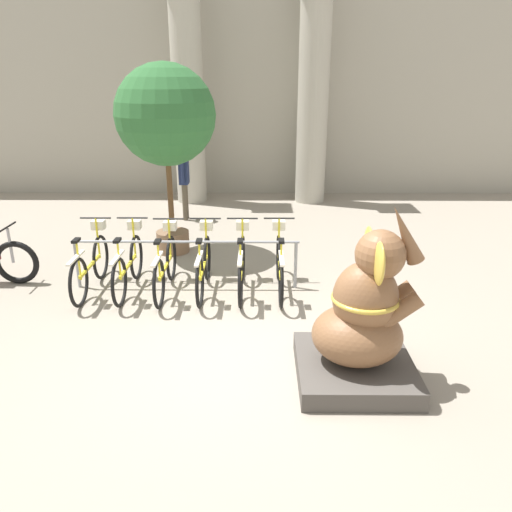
{
  "coord_description": "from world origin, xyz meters",
  "views": [
    {
      "loc": [
        0.24,
        -5.2,
        3.15
      ],
      "look_at": [
        0.19,
        0.65,
        1.0
      ],
      "focal_mm": 35.0,
      "sensor_mm": 36.0,
      "label": 1
    }
  ],
  "objects_px": {
    "bicycle_0": "(91,264)",
    "elephant_statue": "(362,323)",
    "bicycle_2": "(166,266)",
    "bicycle_3": "(204,265)",
    "bicycle_4": "(242,265)",
    "person_pedestrian": "(184,175)",
    "bicycle_1": "(129,264)",
    "potted_tree": "(166,119)",
    "bicycle_5": "(280,265)"
  },
  "relations": [
    {
      "from": "bicycle_2",
      "to": "bicycle_4",
      "type": "relative_size",
      "value": 1.0
    },
    {
      "from": "elephant_statue",
      "to": "bicycle_0",
      "type": "bearing_deg",
      "value": 147.47
    },
    {
      "from": "bicycle_4",
      "to": "elephant_statue",
      "type": "distance_m",
      "value": 2.7
    },
    {
      "from": "bicycle_4",
      "to": "potted_tree",
      "type": "bearing_deg",
      "value": 127.01
    },
    {
      "from": "bicycle_5",
      "to": "person_pedestrian",
      "type": "height_order",
      "value": "person_pedestrian"
    },
    {
      "from": "bicycle_1",
      "to": "bicycle_3",
      "type": "bearing_deg",
      "value": -1.28
    },
    {
      "from": "bicycle_5",
      "to": "potted_tree",
      "type": "height_order",
      "value": "potted_tree"
    },
    {
      "from": "bicycle_5",
      "to": "potted_tree",
      "type": "xyz_separation_m",
      "value": [
        -1.92,
        1.78,
        2.0
      ]
    },
    {
      "from": "bicycle_0",
      "to": "bicycle_3",
      "type": "xyz_separation_m",
      "value": [
        1.72,
        -0.02,
        0.0
      ]
    },
    {
      "from": "bicycle_2",
      "to": "bicycle_5",
      "type": "relative_size",
      "value": 1.0
    },
    {
      "from": "bicycle_2",
      "to": "bicycle_3",
      "type": "height_order",
      "value": "same"
    },
    {
      "from": "bicycle_1",
      "to": "potted_tree",
      "type": "relative_size",
      "value": 0.52
    },
    {
      "from": "elephant_statue",
      "to": "potted_tree",
      "type": "bearing_deg",
      "value": 123.36
    },
    {
      "from": "bicycle_1",
      "to": "bicycle_3",
      "type": "distance_m",
      "value": 1.15
    },
    {
      "from": "bicycle_4",
      "to": "potted_tree",
      "type": "xyz_separation_m",
      "value": [
        -1.35,
        1.79,
        2.0
      ]
    },
    {
      "from": "bicycle_3",
      "to": "bicycle_4",
      "type": "xyz_separation_m",
      "value": [
        0.57,
        0.01,
        0.0
      ]
    },
    {
      "from": "bicycle_1",
      "to": "bicycle_4",
      "type": "height_order",
      "value": "same"
    },
    {
      "from": "person_pedestrian",
      "to": "potted_tree",
      "type": "distance_m",
      "value": 2.63
    },
    {
      "from": "bicycle_3",
      "to": "potted_tree",
      "type": "xyz_separation_m",
      "value": [
        -0.78,
        1.8,
        2.0
      ]
    },
    {
      "from": "bicycle_1",
      "to": "bicycle_4",
      "type": "relative_size",
      "value": 1.0
    },
    {
      "from": "elephant_statue",
      "to": "potted_tree",
      "type": "height_order",
      "value": "potted_tree"
    },
    {
      "from": "bicycle_4",
      "to": "potted_tree",
      "type": "distance_m",
      "value": 3.0
    },
    {
      "from": "potted_tree",
      "to": "bicycle_2",
      "type": "bearing_deg",
      "value": -83.71
    },
    {
      "from": "bicycle_0",
      "to": "bicycle_1",
      "type": "xyz_separation_m",
      "value": [
        0.57,
        0.01,
        0.0
      ]
    },
    {
      "from": "bicycle_3",
      "to": "elephant_statue",
      "type": "distance_m",
      "value": 3.03
    },
    {
      "from": "bicycle_4",
      "to": "person_pedestrian",
      "type": "height_order",
      "value": "person_pedestrian"
    },
    {
      "from": "bicycle_4",
      "to": "elephant_statue",
      "type": "relative_size",
      "value": 0.89
    },
    {
      "from": "bicycle_1",
      "to": "bicycle_4",
      "type": "bearing_deg",
      "value": -0.55
    },
    {
      "from": "bicycle_0",
      "to": "person_pedestrian",
      "type": "bearing_deg",
      "value": 77.67
    },
    {
      "from": "bicycle_0",
      "to": "bicycle_4",
      "type": "relative_size",
      "value": 1.0
    },
    {
      "from": "bicycle_0",
      "to": "elephant_statue",
      "type": "height_order",
      "value": "elephant_statue"
    },
    {
      "from": "bicycle_2",
      "to": "bicycle_4",
      "type": "bearing_deg",
      "value": 1.66
    },
    {
      "from": "bicycle_4",
      "to": "person_pedestrian",
      "type": "bearing_deg",
      "value": 109.54
    },
    {
      "from": "bicycle_3",
      "to": "bicycle_4",
      "type": "bearing_deg",
      "value": 0.92
    },
    {
      "from": "bicycle_2",
      "to": "potted_tree",
      "type": "relative_size",
      "value": 0.52
    },
    {
      "from": "bicycle_3",
      "to": "person_pedestrian",
      "type": "bearing_deg",
      "value": 101.92
    },
    {
      "from": "bicycle_0",
      "to": "bicycle_2",
      "type": "xyz_separation_m",
      "value": [
        1.15,
        -0.04,
        0.0
      ]
    },
    {
      "from": "bicycle_3",
      "to": "elephant_statue",
      "type": "height_order",
      "value": "elephant_statue"
    },
    {
      "from": "bicycle_0",
      "to": "bicycle_5",
      "type": "height_order",
      "value": "same"
    },
    {
      "from": "bicycle_3",
      "to": "bicycle_5",
      "type": "xyz_separation_m",
      "value": [
        1.15,
        0.02,
        0.0
      ]
    },
    {
      "from": "bicycle_0",
      "to": "potted_tree",
      "type": "bearing_deg",
      "value": 62.0
    },
    {
      "from": "potted_tree",
      "to": "bicycle_0",
      "type": "bearing_deg",
      "value": -118.0
    },
    {
      "from": "bicycle_0",
      "to": "bicycle_2",
      "type": "bearing_deg",
      "value": -2.06
    },
    {
      "from": "bicycle_3",
      "to": "bicycle_0",
      "type": "bearing_deg",
      "value": 179.42
    },
    {
      "from": "elephant_statue",
      "to": "potted_tree",
      "type": "relative_size",
      "value": 0.59
    },
    {
      "from": "bicycle_2",
      "to": "elephant_statue",
      "type": "xyz_separation_m",
      "value": [
        2.51,
        -2.29,
        0.24
      ]
    },
    {
      "from": "person_pedestrian",
      "to": "bicycle_4",
      "type": "bearing_deg",
      "value": -70.46
    },
    {
      "from": "bicycle_0",
      "to": "bicycle_5",
      "type": "bearing_deg",
      "value": 0.07
    },
    {
      "from": "potted_tree",
      "to": "bicycle_1",
      "type": "bearing_deg",
      "value": -101.89
    },
    {
      "from": "elephant_statue",
      "to": "person_pedestrian",
      "type": "height_order",
      "value": "elephant_statue"
    }
  ]
}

